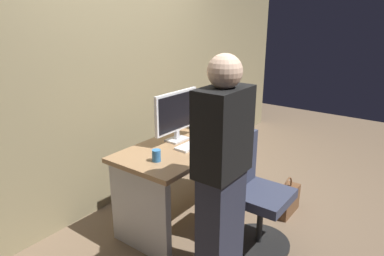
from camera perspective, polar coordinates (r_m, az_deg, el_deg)
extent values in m
plane|color=brown|center=(3.48, -0.68, -14.13)|extent=(9.00, 9.00, 0.00)
cube|color=#8C7F5B|center=(3.52, -11.84, 11.99)|extent=(6.40, 0.10, 3.00)
cube|color=#93704C|center=(3.14, -0.73, -2.77)|extent=(1.39, 0.69, 0.04)
cube|color=#B2B2B7|center=(2.89, -8.56, -13.40)|extent=(0.06, 0.61, 0.71)
cube|color=#B2B2B7|center=(3.77, 5.16, -5.33)|extent=(0.06, 0.61, 0.71)
cylinder|color=black|center=(3.16, 10.82, -17.94)|extent=(0.52, 0.52, 0.03)
cylinder|color=black|center=(3.04, 11.06, -14.74)|extent=(0.05, 0.05, 0.39)
cube|color=#33384C|center=(2.92, 11.34, -10.86)|extent=(0.44, 0.44, 0.08)
cube|color=#33384C|center=(2.88, 8.25, -5.33)|extent=(0.40, 0.06, 0.44)
cube|color=#262838|center=(2.56, 4.65, -15.98)|extent=(0.34, 0.20, 0.85)
cube|color=black|center=(2.24, 5.12, -0.66)|extent=(0.40, 0.24, 0.58)
sphere|color=beige|center=(2.14, 5.41, 9.22)|extent=(0.22, 0.22, 0.22)
cube|color=silver|center=(3.20, -2.49, -1.87)|extent=(0.20, 0.14, 0.02)
cube|color=silver|center=(3.18, -2.50, -1.06)|extent=(0.04, 0.03, 0.08)
cube|color=silver|center=(3.12, -2.56, 2.75)|extent=(0.54, 0.04, 0.36)
cube|color=black|center=(3.11, -2.31, 2.71)|extent=(0.50, 0.02, 0.32)
cube|color=white|center=(3.09, 0.54, -2.55)|extent=(0.43, 0.14, 0.02)
ellipsoid|color=white|center=(3.32, 3.48, -0.95)|extent=(0.06, 0.10, 0.03)
cylinder|color=#3372B2|center=(2.75, -5.85, -4.51)|extent=(0.07, 0.07, 0.10)
cube|color=#594C72|center=(3.56, 1.20, 0.36)|extent=(0.20, 0.15, 0.03)
cube|color=black|center=(3.55, 1.17, 0.78)|extent=(0.19, 0.16, 0.03)
cube|color=#338C59|center=(3.54, 1.40, 1.23)|extent=(0.20, 0.17, 0.03)
cube|color=red|center=(3.53, 1.23, 1.67)|extent=(0.19, 0.14, 0.03)
cube|color=brown|center=(3.57, 15.24, -11.43)|extent=(0.34, 0.14, 0.26)
torus|color=brown|center=(3.50, 15.46, -9.15)|extent=(0.18, 0.02, 0.18)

